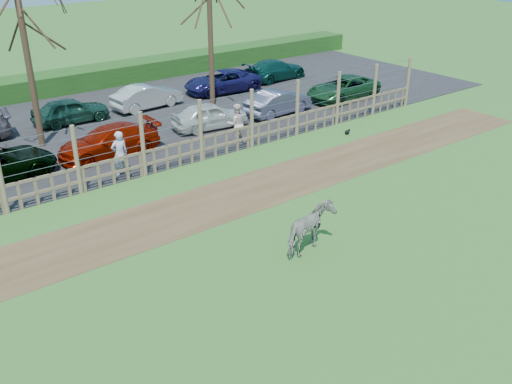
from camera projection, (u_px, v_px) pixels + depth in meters
ground at (283, 268)px, 15.61m from camera, size 120.00×120.00×0.00m
dirt_strip at (195, 209)px, 18.84m from camera, size 34.00×2.80×0.01m
asphalt at (79, 130)px, 26.01m from camera, size 44.00×13.00×0.04m
hedge at (28, 87)px, 30.81m from camera, size 46.00×2.00×1.10m
fence at (144, 156)px, 21.01m from camera, size 30.16×0.16×2.50m
tree_mid at (23, 29)px, 22.13m from camera, size 4.80×4.80×6.83m
tree_right at (209, 0)px, 27.29m from camera, size 4.80×4.80×7.35m
zebra at (311, 230)px, 16.14m from camera, size 1.84×1.21×1.43m
visitor_a at (120, 154)px, 20.96m from camera, size 0.65×0.44×1.72m
visitor_b at (236, 124)px, 24.10m from camera, size 0.99×0.87×1.72m
crow at (347, 132)px, 25.53m from camera, size 0.28×0.21×0.23m
car_3 at (109, 141)px, 22.91m from camera, size 4.15×1.71×1.20m
car_4 at (210, 116)px, 25.99m from camera, size 3.67×1.83×1.20m
car_5 at (278, 102)px, 27.91m from camera, size 3.75×1.64×1.20m
car_6 at (343, 88)px, 30.35m from camera, size 4.41×2.19×1.20m
car_10 at (70, 110)px, 26.70m from camera, size 3.53×1.45×1.20m
car_11 at (147, 97)px, 28.85m from camera, size 3.74×1.58×1.20m
car_12 at (222, 81)px, 31.64m from camera, size 4.51×2.44×1.20m
car_13 at (275, 70)px, 34.17m from camera, size 4.26×2.01×1.20m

